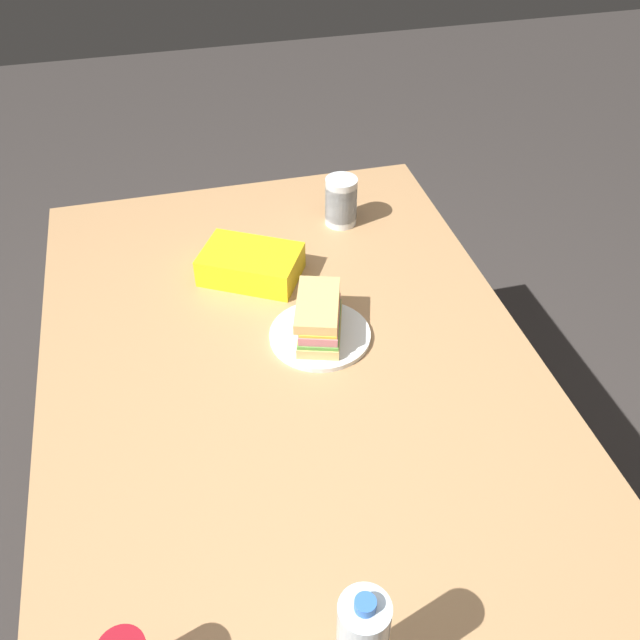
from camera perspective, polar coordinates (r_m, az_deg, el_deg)
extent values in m
plane|color=#383330|center=(2.07, -1.63, -18.98)|extent=(8.00, 8.00, 0.00)
cube|color=tan|center=(1.48, -2.16, -4.66)|extent=(1.56, 1.04, 0.04)
cylinder|color=#977049|center=(2.33, 4.95, 2.75)|extent=(0.07, 0.07, 0.72)
cylinder|color=#977049|center=(2.25, -16.84, -0.74)|extent=(0.07, 0.07, 0.72)
cylinder|color=white|center=(1.54, 0.00, -1.24)|extent=(0.22, 0.22, 0.01)
cube|color=#DBB26B|center=(1.52, 0.00, -0.74)|extent=(0.19, 0.14, 0.02)
cube|color=#599E3F|center=(1.51, 0.00, -0.28)|extent=(0.18, 0.13, 0.01)
cube|color=#C6727A|center=(1.50, 0.00, 0.11)|extent=(0.17, 0.13, 0.02)
cube|color=yellow|center=(1.50, 0.00, 0.49)|extent=(0.17, 0.12, 0.01)
cube|color=#DBB26B|center=(1.49, -0.20, 1.23)|extent=(0.19, 0.14, 0.02)
cube|color=yellow|center=(1.70, -5.65, 4.54)|extent=(0.24, 0.27, 0.07)
cylinder|color=blue|center=(0.93, 3.71, -22.14)|extent=(0.03, 0.03, 0.02)
cylinder|color=silver|center=(1.88, 1.72, 9.18)|extent=(0.08, 0.08, 0.09)
cylinder|color=silver|center=(1.87, 1.73, 9.64)|extent=(0.08, 0.08, 0.09)
cylinder|color=silver|center=(1.86, 1.74, 10.12)|extent=(0.08, 0.08, 0.09)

